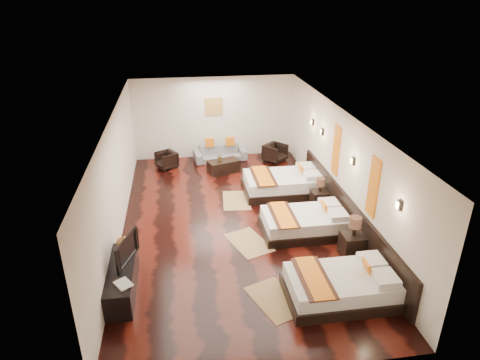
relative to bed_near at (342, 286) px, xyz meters
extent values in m
cube|color=black|center=(-1.70, 3.19, -0.27)|extent=(5.50, 9.50, 0.01)
cube|color=white|center=(-1.70, 3.19, 2.53)|extent=(5.50, 9.50, 0.01)
cube|color=silver|center=(-1.70, 7.94, 1.13)|extent=(5.50, 0.01, 2.80)
cube|color=silver|center=(-4.45, 3.19, 1.13)|extent=(0.01, 9.50, 2.80)
cube|color=silver|center=(1.05, 3.19, 1.13)|extent=(0.01, 9.50, 2.80)
cube|color=black|center=(1.01, 2.39, 0.18)|extent=(0.08, 6.60, 0.90)
cube|color=black|center=(-0.03, 0.00, -0.16)|extent=(2.09, 1.30, 0.22)
cube|color=white|center=(-0.03, 0.00, 0.10)|extent=(1.99, 1.20, 0.30)
cube|color=orange|center=(0.47, 0.00, 0.36)|extent=(0.16, 0.32, 0.32)
cube|color=#38190F|center=(-0.58, 0.00, 0.26)|extent=(0.55, 1.32, 0.02)
cube|color=orange|center=(-0.58, 0.00, 0.27)|extent=(0.38, 1.32, 0.02)
cube|color=black|center=(-0.03, 2.45, -0.17)|extent=(2.07, 1.28, 0.22)
cube|color=white|center=(-0.03, 2.45, 0.09)|extent=(1.97, 1.18, 0.30)
cube|color=orange|center=(0.47, 2.45, 0.36)|extent=(0.15, 0.32, 0.32)
cube|color=#38190F|center=(-0.57, 2.45, 0.25)|extent=(0.54, 1.30, 0.02)
cube|color=orange|center=(-0.57, 2.45, 0.26)|extent=(0.37, 1.30, 0.02)
cube|color=black|center=(-0.03, 4.67, -0.16)|extent=(2.25, 1.39, 0.24)
cube|color=white|center=(-0.03, 4.67, 0.12)|extent=(2.14, 1.29, 0.32)
cube|color=orange|center=(0.51, 4.67, 0.41)|extent=(0.17, 0.34, 0.35)
cube|color=#38190F|center=(-0.62, 4.67, 0.29)|extent=(0.59, 1.41, 0.02)
cube|color=orange|center=(-0.62, 4.67, 0.31)|extent=(0.41, 1.41, 0.02)
cube|color=black|center=(0.75, 1.31, 0.00)|extent=(0.50, 0.50, 0.55)
cylinder|color=black|center=(0.75, 1.31, 0.39)|extent=(0.09, 0.09, 0.22)
cylinder|color=#3F2619|center=(0.75, 1.31, 0.59)|extent=(0.27, 0.27, 0.24)
cube|color=black|center=(0.75, 3.64, -0.03)|extent=(0.44, 0.44, 0.49)
cylinder|color=black|center=(0.75, 3.64, 0.31)|extent=(0.08, 0.08, 0.19)
cylinder|color=#3F2619|center=(0.75, 3.64, 0.48)|extent=(0.23, 0.23, 0.21)
cube|color=#9F7E51|center=(-1.27, 0.11, -0.27)|extent=(1.13, 1.39, 0.01)
cube|color=#9F7E51|center=(-1.44, 2.17, -0.27)|extent=(1.12, 1.39, 0.01)
cube|color=#9F7E51|center=(-1.43, 4.36, -0.27)|extent=(0.85, 1.26, 0.01)
cube|color=black|center=(-4.20, 0.84, 0.00)|extent=(0.50, 1.80, 0.55)
imported|color=black|center=(-4.15, 1.07, 0.55)|extent=(0.43, 0.93, 0.54)
imported|color=black|center=(-4.20, 0.22, 0.29)|extent=(0.40, 0.43, 0.03)
imported|color=brown|center=(-4.20, 1.57, 0.43)|extent=(0.39, 0.39, 0.31)
imported|color=slate|center=(-1.55, 7.49, -0.01)|extent=(1.85, 0.90, 0.52)
imported|color=black|center=(-3.39, 7.07, 0.01)|extent=(0.83, 0.82, 0.56)
imported|color=black|center=(0.30, 7.09, 0.04)|extent=(0.95, 0.95, 0.62)
cube|color=black|center=(-1.55, 6.44, -0.07)|extent=(1.11, 0.79, 0.40)
imported|color=#2F6020|center=(-1.67, 6.45, 0.25)|extent=(0.26, 0.23, 0.25)
cube|color=#D86014|center=(1.03, 1.29, 1.43)|extent=(0.04, 0.40, 1.30)
cube|color=#D86014|center=(1.03, 3.49, 1.43)|extent=(0.04, 0.40, 1.30)
cube|color=black|center=(1.01, 0.19, 1.58)|extent=(0.06, 0.12, 0.18)
cube|color=#FFD18C|center=(0.98, 0.19, 1.58)|extent=(0.02, 0.10, 0.14)
cube|color=black|center=(1.01, 2.39, 1.58)|extent=(0.06, 0.12, 0.18)
cube|color=#FFD18C|center=(0.98, 2.39, 1.58)|extent=(0.02, 0.10, 0.14)
cube|color=black|center=(1.01, 4.59, 1.58)|extent=(0.06, 0.12, 0.18)
cube|color=#FFD18C|center=(0.98, 4.59, 1.58)|extent=(0.02, 0.10, 0.14)
cube|color=black|center=(1.01, 5.49, 1.58)|extent=(0.06, 0.12, 0.18)
cube|color=#FFD18C|center=(0.98, 5.49, 1.58)|extent=(0.02, 0.10, 0.14)
cube|color=#AD873F|center=(-1.70, 7.92, 1.53)|extent=(0.60, 0.04, 0.60)
camera|label=1|loc=(-2.91, -6.20, 5.25)|focal=31.76mm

